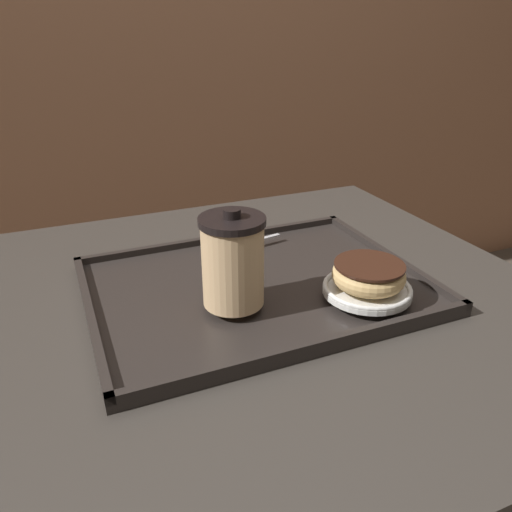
% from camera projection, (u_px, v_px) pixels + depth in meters
% --- Properties ---
extents(cafe_table, '(0.90, 0.89, 0.71)m').
position_uv_depth(cafe_table, '(270.00, 378.00, 0.89)').
color(cafe_table, '#38332D').
rests_on(cafe_table, ground_plane).
extents(serving_tray, '(0.53, 0.40, 0.02)m').
position_uv_depth(serving_tray, '(256.00, 287.00, 0.82)').
color(serving_tray, '#282321').
rests_on(serving_tray, cafe_table).
extents(coffee_cup_front, '(0.10, 0.10, 0.15)m').
position_uv_depth(coffee_cup_front, '(233.00, 261.00, 0.71)').
color(coffee_cup_front, '#E0B784').
rests_on(coffee_cup_front, serving_tray).
extents(plate_with_chocolate_donut, '(0.14, 0.14, 0.01)m').
position_uv_depth(plate_with_chocolate_donut, '(367.00, 289.00, 0.76)').
color(plate_with_chocolate_donut, white).
rests_on(plate_with_chocolate_donut, serving_tray).
extents(donut_chocolate_glazed, '(0.11, 0.11, 0.04)m').
position_uv_depth(donut_chocolate_glazed, '(369.00, 274.00, 0.75)').
color(donut_chocolate_glazed, '#DBB270').
rests_on(donut_chocolate_glazed, plate_with_chocolate_donut).
extents(spoon, '(0.14, 0.04, 0.01)m').
position_uv_depth(spoon, '(235.00, 245.00, 0.92)').
color(spoon, silver).
rests_on(spoon, serving_tray).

